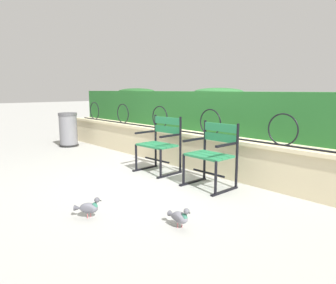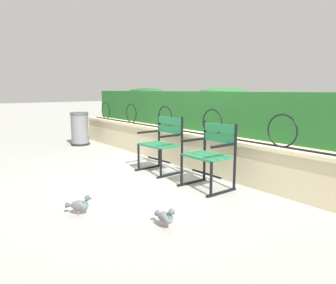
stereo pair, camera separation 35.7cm
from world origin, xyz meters
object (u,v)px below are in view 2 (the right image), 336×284
(pigeon_near_chairs, at_px, (166,217))
(pigeon_far_side, at_px, (79,205))
(trash_bin, at_px, (80,130))
(park_chair_left, at_px, (162,142))
(park_chair_right, at_px, (211,153))

(pigeon_near_chairs, bearing_deg, pigeon_far_side, -146.37)
(pigeon_near_chairs, relative_size, pigeon_far_side, 1.21)
(pigeon_far_side, height_order, trash_bin, trash_bin)
(pigeon_near_chairs, bearing_deg, park_chair_left, 144.26)
(park_chair_right, distance_m, pigeon_far_side, 1.82)
(park_chair_left, distance_m, park_chair_right, 1.07)
(park_chair_right, height_order, trash_bin, park_chair_right)
(pigeon_far_side, distance_m, trash_bin, 4.41)
(park_chair_left, bearing_deg, pigeon_far_side, -62.48)
(pigeon_far_side, xyz_separation_m, trash_bin, (-4.08, 1.67, 0.26))
(pigeon_near_chairs, distance_m, pigeon_far_side, 0.96)
(park_chair_left, xyz_separation_m, trash_bin, (-3.16, -0.10, -0.10))
(park_chair_left, height_order, park_chair_right, park_chair_left)
(park_chair_right, bearing_deg, trash_bin, -178.50)
(park_chair_right, bearing_deg, pigeon_far_side, -94.80)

